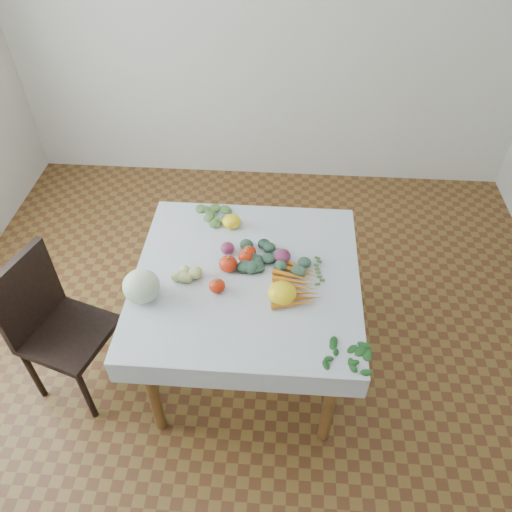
{
  "coord_description": "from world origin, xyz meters",
  "views": [
    {
      "loc": [
        0.17,
        -1.72,
        2.56
      ],
      "look_at": [
        0.04,
        0.08,
        0.82
      ],
      "focal_mm": 35.0,
      "sensor_mm": 36.0,
      "label": 1
    }
  ],
  "objects": [
    {
      "name": "kale_bunch",
      "position": [
        0.14,
        0.14,
        0.78
      ],
      "size": [
        0.34,
        0.25,
        0.04
      ],
      "color": "#36594A",
      "rests_on": "tablecloth"
    },
    {
      "name": "ground",
      "position": [
        0.0,
        0.0,
        0.0
      ],
      "size": [
        4.0,
        4.0,
        0.0
      ],
      "primitive_type": "plane",
      "color": "brown"
    },
    {
      "name": "tomato_b",
      "position": [
        0.0,
        0.14,
        0.79
      ],
      "size": [
        0.09,
        0.09,
        0.06
      ],
      "primitive_type": "ellipsoid",
      "rotation": [
        0.0,
        0.0,
        -0.36
      ],
      "color": "red",
      "rests_on": "tablecloth"
    },
    {
      "name": "back_wall",
      "position": [
        0.0,
        2.0,
        1.35
      ],
      "size": [
        4.0,
        0.04,
        2.7
      ],
      "primitive_type": "cube",
      "color": "silver",
      "rests_on": "ground"
    },
    {
      "name": "tablecloth",
      "position": [
        0.0,
        0.0,
        0.75
      ],
      "size": [
        1.12,
        1.12,
        0.01
      ],
      "primitive_type": "cube",
      "color": "white",
      "rests_on": "table"
    },
    {
      "name": "chair",
      "position": [
        -1.01,
        -0.17,
        0.51
      ],
      "size": [
        0.51,
        0.51,
        0.9
      ],
      "color": "black",
      "rests_on": "ground"
    },
    {
      "name": "dill_bunch",
      "position": [
        -0.22,
        0.44,
        0.77
      ],
      "size": [
        0.21,
        0.21,
        0.02
      ],
      "color": "#587E39",
      "rests_on": "tablecloth"
    },
    {
      "name": "heirloom_front",
      "position": [
        0.18,
        -0.15,
        0.8
      ],
      "size": [
        0.18,
        0.18,
        0.09
      ],
      "primitive_type": "ellipsoid",
      "rotation": [
        0.0,
        0.0,
        0.39
      ],
      "color": "yellow",
      "rests_on": "tablecloth"
    },
    {
      "name": "onion_a",
      "position": [
        -0.11,
        0.16,
        0.79
      ],
      "size": [
        0.09,
        0.09,
        0.06
      ],
      "primitive_type": "ellipsoid",
      "rotation": [
        0.0,
        0.0,
        -0.34
      ],
      "color": "#531738",
      "rests_on": "tablecloth"
    },
    {
      "name": "cabbage",
      "position": [
        -0.48,
        -0.18,
        0.83
      ],
      "size": [
        0.23,
        0.23,
        0.16
      ],
      "primitive_type": "ellipsoid",
      "rotation": [
        0.0,
        0.0,
        -0.41
      ],
      "color": "silver",
      "rests_on": "tablecloth"
    },
    {
      "name": "basil_bunch",
      "position": [
        0.48,
        -0.46,
        0.76
      ],
      "size": [
        0.22,
        0.19,
        0.01
      ],
      "color": "#184F1B",
      "rests_on": "tablecloth"
    },
    {
      "name": "tomatillo_cluster",
      "position": [
        -0.29,
        -0.03,
        0.78
      ],
      "size": [
        0.17,
        0.11,
        0.05
      ],
      "color": "#CBDA7E",
      "rests_on": "tablecloth"
    },
    {
      "name": "carrot_bunch",
      "position": [
        0.25,
        -0.06,
        0.77
      ],
      "size": [
        0.23,
        0.35,
        0.03
      ],
      "color": "orange",
      "rests_on": "tablecloth"
    },
    {
      "name": "heirloom_back",
      "position": [
        -0.11,
        0.37,
        0.79
      ],
      "size": [
        0.1,
        0.1,
        0.07
      ],
      "primitive_type": "ellipsoid",
      "rotation": [
        0.0,
        0.0,
        -0.01
      ],
      "color": "yellow",
      "rests_on": "tablecloth"
    },
    {
      "name": "onion_b",
      "position": [
        0.17,
        0.11,
        0.79
      ],
      "size": [
        0.1,
        0.1,
        0.07
      ],
      "primitive_type": "ellipsoid",
      "rotation": [
        0.0,
        0.0,
        0.17
      ],
      "color": "#531738",
      "rests_on": "tablecloth"
    },
    {
      "name": "tomato_d",
      "position": [
        -0.1,
        0.03,
        0.8
      ],
      "size": [
        0.11,
        0.11,
        0.08
      ],
      "primitive_type": "ellipsoid",
      "rotation": [
        0.0,
        0.0,
        0.18
      ],
      "color": "red",
      "rests_on": "tablecloth"
    },
    {
      "name": "tomato_c",
      "position": [
        -0.13,
        -0.11,
        0.79
      ],
      "size": [
        0.08,
        0.08,
        0.07
      ],
      "primitive_type": "ellipsoid",
      "rotation": [
        0.0,
        0.0,
        -0.05
      ],
      "color": "red",
      "rests_on": "tablecloth"
    },
    {
      "name": "table",
      "position": [
        0.0,
        0.0,
        0.65
      ],
      "size": [
        1.0,
        1.0,
        0.75
      ],
      "color": "brown",
      "rests_on": "ground"
    },
    {
      "name": "tomato_a",
      "position": [
        -0.01,
        0.1,
        0.79
      ],
      "size": [
        0.09,
        0.09,
        0.07
      ],
      "primitive_type": "ellipsoid",
      "rotation": [
        0.0,
        0.0,
        0.18
      ],
      "color": "red",
      "rests_on": "tablecloth"
    }
  ]
}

